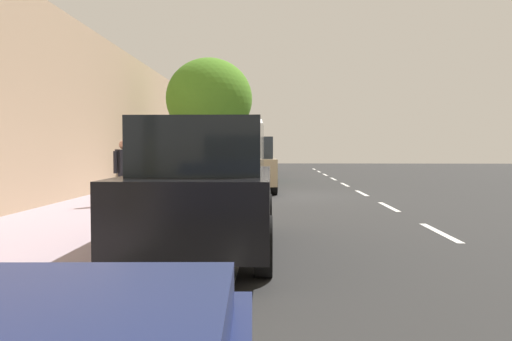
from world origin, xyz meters
name	(u,v)px	position (x,y,z in m)	size (l,w,h in m)	color
ground	(281,196)	(0.00, 0.00, 0.00)	(73.92, 73.92, 0.00)	#292929
sidewalk	(158,193)	(4.18, 0.00, 0.07)	(3.73, 46.20, 0.13)	#AB97A5
curb_edge	(215,193)	(2.24, 0.00, 0.07)	(0.16, 46.20, 0.13)	gray
lane_stripe_centre	(362,193)	(-2.89, -1.00, 0.00)	(0.14, 44.20, 0.01)	white
lane_stripe_bike_edge	(258,195)	(0.77, 0.00, 0.00)	(0.12, 46.20, 0.01)	white
building_facade	(95,116)	(6.30, 0.00, 2.69)	(0.50, 46.20, 5.38)	tan
parked_sedan_grey_nearest	(259,161)	(1.19, -15.50, 0.75)	(1.85, 4.41, 1.52)	slate
parked_sedan_green_second	(256,165)	(1.12, -8.32, 0.75)	(1.86, 4.41, 1.52)	#1E512D
parked_suv_tan_mid	(248,164)	(1.17, -1.64, 1.03)	(2.14, 4.79, 1.99)	tan
parked_suv_black_far	(207,185)	(1.25, 9.34, 1.03)	(1.99, 4.71, 1.99)	black
bicycle_at_curb	(218,193)	(1.77, 3.30, 0.38)	(1.36, 1.19, 0.78)	black
cyclist_with_backpack	(212,165)	(1.99, 2.84, 1.12)	(0.53, 0.55, 1.82)	#C6B284
street_tree_near_cyclist	(209,99)	(3.03, -4.91, 3.71)	(3.72, 3.72, 5.36)	brown
pedestrian_on_phone	(124,168)	(4.09, 4.13, 1.07)	(0.41, 0.52, 1.67)	black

